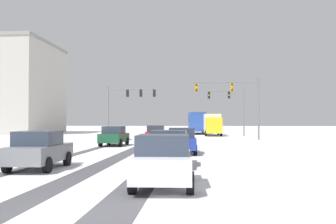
% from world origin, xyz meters
% --- Properties ---
extents(ground_plane, '(300.00, 300.00, 0.00)m').
position_xyz_m(ground_plane, '(0.00, 0.00, 0.00)').
color(ground_plane, white).
extents(wheel_track_left_lane, '(1.17, 36.88, 0.01)m').
position_xyz_m(wheel_track_left_lane, '(0.45, 16.76, 0.00)').
color(wheel_track_left_lane, '#4C4C51').
rests_on(wheel_track_left_lane, ground).
extents(wheel_track_right_lane, '(1.03, 36.88, 0.01)m').
position_xyz_m(wheel_track_right_lane, '(-2.06, 16.76, 0.00)').
color(wheel_track_right_lane, '#4C4C51').
rests_on(wheel_track_right_lane, ground).
extents(wheel_track_center, '(0.74, 36.88, 0.01)m').
position_xyz_m(wheel_track_center, '(-5.11, 16.76, 0.00)').
color(wheel_track_center, '#4C4C51').
rests_on(wheel_track_center, ground).
extents(sidewalk_kerb_right, '(4.00, 36.88, 0.12)m').
position_xyz_m(sidewalk_kerb_right, '(10.17, 15.09, 0.06)').
color(sidewalk_kerb_right, white).
rests_on(sidewalk_kerb_right, ground).
extents(traffic_signal_far_left, '(6.30, 0.43, 6.50)m').
position_xyz_m(traffic_signal_far_left, '(-6.28, 39.51, 4.80)').
color(traffic_signal_far_left, slate).
rests_on(traffic_signal_far_left, ground).
extents(traffic_signal_far_right, '(4.99, 0.58, 6.50)m').
position_xyz_m(traffic_signal_far_right, '(7.09, 43.63, 4.60)').
color(traffic_signal_far_right, slate).
rests_on(traffic_signal_far_right, ground).
extents(traffic_signal_near_right, '(6.81, 0.57, 6.50)m').
position_xyz_m(traffic_signal_near_right, '(6.41, 31.63, 4.68)').
color(traffic_signal_near_right, slate).
rests_on(traffic_signal_near_right, ground).
extents(car_red_lead, '(1.88, 4.13, 1.62)m').
position_xyz_m(car_red_lead, '(-1.59, 28.93, 0.82)').
color(car_red_lead, red).
rests_on(car_red_lead, ground).
extents(car_dark_green_second, '(1.94, 4.15, 1.62)m').
position_xyz_m(car_dark_green_second, '(-4.43, 22.87, 0.82)').
color(car_dark_green_second, '#194C2D').
rests_on(car_dark_green_second, ground).
extents(car_blue_third, '(1.97, 4.17, 1.62)m').
position_xyz_m(car_blue_third, '(1.42, 15.67, 0.82)').
color(car_blue_third, '#233899').
rests_on(car_blue_third, ground).
extents(car_black_fourth, '(1.86, 4.11, 1.62)m').
position_xyz_m(car_black_fourth, '(1.09, 9.09, 0.82)').
color(car_black_fourth, black).
rests_on(car_black_fourth, ground).
extents(car_grey_fifth, '(1.92, 4.14, 1.62)m').
position_xyz_m(car_grey_fifth, '(-4.36, 7.50, 0.82)').
color(car_grey_fifth, slate).
rests_on(car_grey_fifth, ground).
extents(car_white_sixth, '(1.94, 4.15, 1.62)m').
position_xyz_m(car_white_sixth, '(1.29, 3.54, 0.82)').
color(car_white_sixth, silver).
rests_on(car_white_sixth, ground).
extents(bus_oncoming, '(2.98, 11.09, 3.38)m').
position_xyz_m(bus_oncoming, '(2.43, 53.40, 1.99)').
color(bus_oncoming, '#284793').
rests_on(bus_oncoming, ground).
extents(box_truck_delivery, '(2.44, 7.45, 3.02)m').
position_xyz_m(box_truck_delivery, '(4.65, 45.50, 1.63)').
color(box_truck_delivery, yellow).
rests_on(box_truck_delivery, ground).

